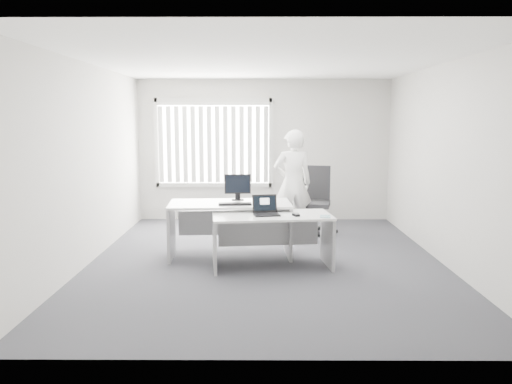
{
  "coord_description": "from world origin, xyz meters",
  "views": [
    {
      "loc": [
        -0.1,
        -6.97,
        2.03
      ],
      "look_at": [
        -0.14,
        0.15,
        0.98
      ],
      "focal_mm": 35.0,
      "sensor_mm": 36.0,
      "label": 1
    }
  ],
  "objects_px": {
    "desk_near": "(272,229)",
    "monitor": "(238,187)",
    "person": "(293,183)",
    "laptop": "(267,206)",
    "office_chair": "(315,212)",
    "desk_far": "(230,218)"
  },
  "relations": [
    {
      "from": "person",
      "to": "monitor",
      "type": "distance_m",
      "value": 1.42
    },
    {
      "from": "office_chair",
      "to": "monitor",
      "type": "height_order",
      "value": "monitor"
    },
    {
      "from": "office_chair",
      "to": "laptop",
      "type": "bearing_deg",
      "value": -100.65
    },
    {
      "from": "monitor",
      "to": "office_chair",
      "type": "bearing_deg",
      "value": 41.46
    },
    {
      "from": "laptop",
      "to": "monitor",
      "type": "xyz_separation_m",
      "value": [
        -0.42,
        0.82,
        0.14
      ]
    },
    {
      "from": "desk_near",
      "to": "office_chair",
      "type": "bearing_deg",
      "value": 62.2
    },
    {
      "from": "office_chair",
      "to": "desk_far",
      "type": "bearing_deg",
      "value": -120.01
    },
    {
      "from": "monitor",
      "to": "desk_near",
      "type": "bearing_deg",
      "value": -61.36
    },
    {
      "from": "desk_near",
      "to": "monitor",
      "type": "relative_size",
      "value": 4.26
    },
    {
      "from": "desk_far",
      "to": "office_chair",
      "type": "height_order",
      "value": "office_chair"
    },
    {
      "from": "person",
      "to": "laptop",
      "type": "height_order",
      "value": "person"
    },
    {
      "from": "desk_far",
      "to": "person",
      "type": "xyz_separation_m",
      "value": [
        1.01,
        1.33,
        0.34
      ]
    },
    {
      "from": "desk_near",
      "to": "person",
      "type": "relative_size",
      "value": 0.91
    },
    {
      "from": "office_chair",
      "to": "monitor",
      "type": "bearing_deg",
      "value": -122.37
    },
    {
      "from": "desk_far",
      "to": "office_chair",
      "type": "bearing_deg",
      "value": 44.7
    },
    {
      "from": "person",
      "to": "monitor",
      "type": "bearing_deg",
      "value": 40.92
    },
    {
      "from": "office_chair",
      "to": "person",
      "type": "height_order",
      "value": "person"
    },
    {
      "from": "person",
      "to": "laptop",
      "type": "distance_m",
      "value": 1.97
    },
    {
      "from": "person",
      "to": "laptop",
      "type": "xyz_separation_m",
      "value": [
        -0.48,
        -1.91,
        -0.06
      ]
    },
    {
      "from": "desk_near",
      "to": "laptop",
      "type": "distance_m",
      "value": 0.35
    },
    {
      "from": "laptop",
      "to": "monitor",
      "type": "distance_m",
      "value": 0.93
    },
    {
      "from": "person",
      "to": "laptop",
      "type": "bearing_deg",
      "value": 66.42
    }
  ]
}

